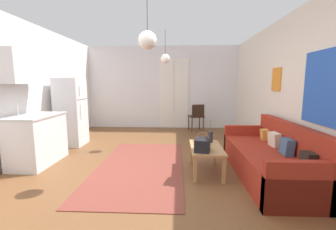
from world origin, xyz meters
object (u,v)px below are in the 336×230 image
(bamboo_vase, at_px, (210,137))
(pendant_lamp_near, at_px, (148,40))
(accent_chair, at_px, (197,116))
(couch, at_px, (272,160))
(coffee_table, at_px, (206,150))
(handbag, at_px, (202,145))
(refrigerator, at_px, (71,112))
(pendant_lamp_far, at_px, (165,59))

(bamboo_vase, xyz_separation_m, pendant_lamp_near, (-1.01, -0.50, 1.54))
(bamboo_vase, relative_size, accent_chair, 0.49)
(couch, xyz_separation_m, accent_chair, (-0.89, 3.30, 0.21))
(coffee_table, bearing_deg, pendant_lamp_near, -166.53)
(coffee_table, distance_m, pendant_lamp_near, 1.94)
(couch, bearing_deg, bamboo_vase, 155.62)
(bamboo_vase, distance_m, handbag, 0.55)
(bamboo_vase, distance_m, pendant_lamp_near, 1.91)
(refrigerator, bearing_deg, coffee_table, -27.17)
(coffee_table, relative_size, bamboo_vase, 2.19)
(handbag, distance_m, pendant_lamp_near, 1.74)
(couch, height_order, pendant_lamp_near, pendant_lamp_near)
(bamboo_vase, height_order, accent_chair, bamboo_vase)
(accent_chair, bearing_deg, handbag, 72.08)
(accent_chair, bearing_deg, bamboo_vase, 75.17)
(handbag, relative_size, refrigerator, 0.20)
(couch, bearing_deg, handbag, -174.19)
(coffee_table, height_order, refrigerator, refrigerator)
(coffee_table, relative_size, refrigerator, 0.57)
(refrigerator, xyz_separation_m, pendant_lamp_near, (2.06, -1.74, 1.28))
(handbag, height_order, refrigerator, refrigerator)
(pendant_lamp_near, bearing_deg, accent_chair, 73.32)
(coffee_table, distance_m, handbag, 0.30)
(handbag, xyz_separation_m, pendant_lamp_near, (-0.82, 0.02, 1.54))
(pendant_lamp_near, bearing_deg, handbag, -1.40)
(refrigerator, bearing_deg, handbag, -31.45)
(coffee_table, bearing_deg, accent_chair, 88.08)
(refrigerator, bearing_deg, pendant_lamp_far, 1.65)
(handbag, bearing_deg, refrigerator, 148.55)
(handbag, bearing_deg, couch, 5.81)
(bamboo_vase, relative_size, pendant_lamp_near, 0.58)
(handbag, relative_size, pendant_lamp_far, 0.43)
(pendant_lamp_near, distance_m, pendant_lamp_far, 1.81)
(coffee_table, xyz_separation_m, refrigerator, (-2.97, 1.53, 0.42))
(coffee_table, height_order, accent_chair, accent_chair)
(bamboo_vase, relative_size, refrigerator, 0.26)
(refrigerator, bearing_deg, bamboo_vase, -22.04)
(accent_chair, bearing_deg, pendant_lamp_near, 58.68)
(coffee_table, relative_size, accent_chair, 1.08)
(couch, height_order, pendant_lamp_far, pendant_lamp_far)
(couch, xyz_separation_m, refrigerator, (-3.97, 1.65, 0.51))
(bamboo_vase, xyz_separation_m, refrigerator, (-3.07, 1.24, 0.26))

